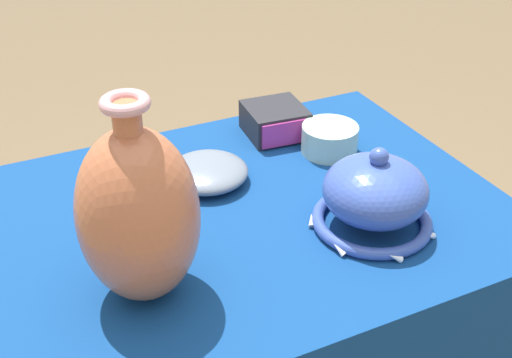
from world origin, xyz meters
name	(u,v)px	position (x,y,z in m)	size (l,w,h in m)	color
display_table	(247,250)	(0.00, -0.02, 0.64)	(0.98, 0.73, 0.72)	brown
vase_tall_bulbous	(138,215)	(-0.23, -0.14, 0.87)	(0.18, 0.18, 0.34)	#BC6642
vase_dome_bell	(374,196)	(0.19, -0.15, 0.79)	(0.23, 0.23, 0.16)	#3851A8
mosaic_tile_box	(275,121)	(0.19, 0.24, 0.76)	(0.14, 0.14, 0.07)	#232328
bowl_shallow_slate	(207,172)	(-0.02, 0.12, 0.75)	(0.16, 0.16, 0.05)	slate
pot_squat_celadon	(330,139)	(0.26, 0.12, 0.75)	(0.12, 0.12, 0.06)	#A8CCB7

